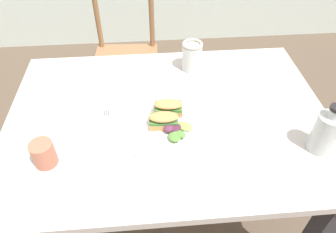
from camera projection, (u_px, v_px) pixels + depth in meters
The scene contains 12 objects.
ground_plane at pixel (150, 212), 1.70m from camera, with size 9.40×9.40×0.00m, color brown.
dining_table at pixel (168, 138), 1.26m from camera, with size 1.21×0.86×0.74m.
chair_wooden_far at pixel (126, 57), 1.99m from camera, with size 0.42×0.42×0.87m.
plate_lunch at pixel (169, 127), 1.12m from camera, with size 0.24×0.24×0.01m, color white.
sandwich_half_front at pixel (164, 120), 1.10m from camera, with size 0.11×0.07×0.06m.
sandwich_half_back at pixel (168, 107), 1.15m from camera, with size 0.11×0.07×0.06m.
salad_mixed_greens at pixel (175, 129), 1.09m from camera, with size 0.12×0.13×0.03m.
napkin_folded at pixel (107, 128), 1.12m from camera, with size 0.11×0.25×0.00m, color white.
fork_on_napkin at pixel (107, 124), 1.13m from camera, with size 0.03×0.19×0.00m.
bottle_cold_brew at pixel (324, 134), 1.01m from camera, with size 0.08×0.08×0.19m.
mason_jar_iced_tea at pixel (192, 57), 1.36m from camera, with size 0.09×0.09×0.13m.
cup_extra_side at pixel (44, 154), 0.98m from camera, with size 0.07×0.07×0.09m, color #B2664C.
Camera 1 is at (0.02, -0.88, 1.54)m, focal length 33.31 mm.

